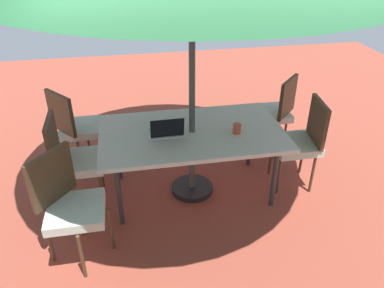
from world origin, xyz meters
name	(u,v)px	position (x,y,z in m)	size (l,w,h in m)	color
ground_plane	(192,191)	(0.00, 0.00, -0.01)	(10.00, 10.00, 0.02)	brown
dining_table	(192,136)	(0.00, 0.00, 0.68)	(1.82, 1.06, 0.73)	white
chair_west	(301,139)	(-1.15, 0.06, 0.55)	(0.49, 0.48, 0.98)	silver
chair_northeast	(69,203)	(1.15, 0.68, 0.55)	(0.58, 0.58, 0.98)	silver
chair_east	(72,157)	(1.18, -0.02, 0.55)	(0.46, 0.46, 0.98)	silver
chair_southeast	(75,125)	(1.20, -0.71, 0.55)	(0.58, 0.58, 0.98)	silver
chair_southwest	(274,110)	(-1.14, -0.67, 0.55)	(0.59, 0.59, 0.98)	silver
laptop	(167,131)	(0.26, 0.03, 0.78)	(0.32, 0.25, 0.21)	#B7B7BC
cup	(237,129)	(-0.42, 0.11, 0.78)	(0.08, 0.08, 0.10)	#CC4C33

